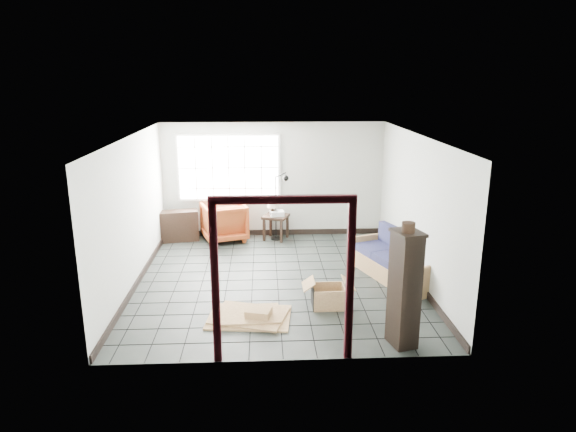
{
  "coord_description": "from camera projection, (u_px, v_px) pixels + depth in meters",
  "views": [
    {
      "loc": [
        -0.23,
        -8.7,
        3.59
      ],
      "look_at": [
        0.21,
        0.3,
        1.12
      ],
      "focal_mm": 32.0,
      "sensor_mm": 36.0,
      "label": 1
    }
  ],
  "objects": [
    {
      "name": "projector",
      "position": [
        277.0,
        214.0,
        11.44
      ],
      "size": [
        0.33,
        0.28,
        0.11
      ],
      "rotation": [
        0.0,
        0.0,
        0.16
      ],
      "color": "silver",
      "rests_on": "side_table"
    },
    {
      "name": "armchair",
      "position": [
        224.0,
        220.0,
        11.48
      ],
      "size": [
        1.13,
        1.09,
        0.94
      ],
      "primitive_type": "imported",
      "rotation": [
        0.0,
        0.0,
        3.45
      ],
      "color": "#905415",
      "rests_on": "ground"
    },
    {
      "name": "table_lamp",
      "position": [
        273.0,
        204.0,
        11.43
      ],
      "size": [
        0.32,
        0.32,
        0.38
      ],
      "rotation": [
        0.0,
        0.0,
        -0.4
      ],
      "color": "black",
      "rests_on": "side_table"
    },
    {
      "name": "console_shelf",
      "position": [
        178.0,
        226.0,
        11.46
      ],
      "size": [
        0.94,
        0.51,
        0.69
      ],
      "rotation": [
        0.0,
        0.0,
        0.2
      ],
      "color": "black",
      "rests_on": "ground"
    },
    {
      "name": "floor_lamp",
      "position": [
        281.0,
        204.0,
        11.4
      ],
      "size": [
        0.41,
        0.29,
        1.55
      ],
      "rotation": [
        0.0,
        0.0,
        -0.03
      ],
      "color": "black",
      "rests_on": "ground"
    },
    {
      "name": "cardboard_pile",
      "position": [
        251.0,
        315.0,
        7.84
      ],
      "size": [
        1.34,
        1.1,
        0.18
      ],
      "rotation": [
        0.0,
        0.0,
        -0.16
      ],
      "color": "#895D42",
      "rests_on": "ground"
    },
    {
      "name": "doorway_trim",
      "position": [
        283.0,
        260.0,
        6.38
      ],
      "size": [
        1.8,
        0.08,
        2.2
      ],
      "color": "#370C13",
      "rests_on": "ground"
    },
    {
      "name": "futon_sofa",
      "position": [
        398.0,
        262.0,
        9.33
      ],
      "size": [
        1.33,
        2.03,
        0.84
      ],
      "rotation": [
        0.0,
        0.0,
        0.35
      ],
      "color": "#8E5E40",
      "rests_on": "ground"
    },
    {
      "name": "open_box",
      "position": [
        328.0,
        296.0,
        8.22
      ],
      "size": [
        0.83,
        0.42,
        0.47
      ],
      "rotation": [
        0.0,
        0.0,
        0.01
      ],
      "color": "#895D42",
      "rests_on": "ground"
    },
    {
      "name": "ground",
      "position": [
        277.0,
        280.0,
        9.34
      ],
      "size": [
        5.5,
        5.5,
        0.0
      ],
      "primitive_type": "plane",
      "color": "black",
      "rests_on": "ground"
    },
    {
      "name": "side_table",
      "position": [
        276.0,
        219.0,
        11.54
      ],
      "size": [
        0.67,
        0.67,
        0.56
      ],
      "rotation": [
        0.0,
        0.0,
        -0.38
      ],
      "color": "black",
      "rests_on": "ground"
    },
    {
      "name": "window_panel",
      "position": [
        229.0,
        168.0,
        11.47
      ],
      "size": [
        2.32,
        0.08,
        1.52
      ],
      "color": "silver",
      "rests_on": "ground"
    },
    {
      "name": "tall_shelf",
      "position": [
        404.0,
        288.0,
        6.89
      ],
      "size": [
        0.44,
        0.52,
        1.63
      ],
      "rotation": [
        0.0,
        0.0,
        0.25
      ],
      "color": "black",
      "rests_on": "ground"
    },
    {
      "name": "room_shell",
      "position": [
        277.0,
        189.0,
        8.93
      ],
      "size": [
        5.02,
        5.52,
        2.61
      ],
      "color": "#B2B8B0",
      "rests_on": "ground"
    },
    {
      "name": "pot",
      "position": [
        408.0,
        227.0,
        6.62
      ],
      "size": [
        0.18,
        0.18,
        0.13
      ],
      "rotation": [
        0.0,
        0.0,
        -0.01
      ],
      "color": "black",
      "rests_on": "tall_shelf"
    }
  ]
}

